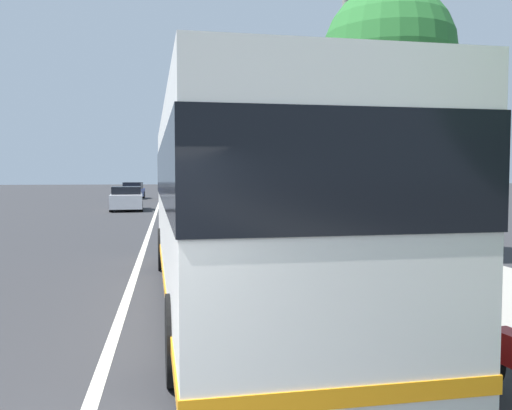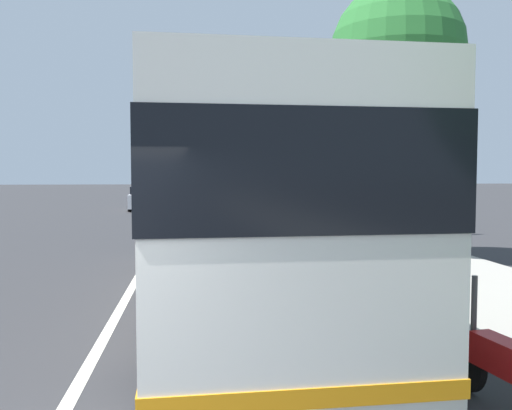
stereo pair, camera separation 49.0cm
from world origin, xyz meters
name	(u,v)px [view 2 (the right image)]	position (x,y,z in m)	size (l,w,h in m)	color
sidewalk_curb	(419,265)	(10.00, -6.70, 0.07)	(110.00, 3.60, 0.14)	#9E998E
lane_divider_line	(140,273)	(10.00, 0.00, 0.00)	(110.00, 0.16, 0.01)	silver
coach_bus	(234,197)	(6.98, -1.96, 1.88)	(11.21, 2.96, 3.29)	silver
car_ahead_same_lane	(145,199)	(31.82, 1.86, 0.71)	(4.43, 2.15, 1.47)	silver
car_behind_bus	(204,191)	(45.01, -2.04, 0.72)	(4.60, 2.04, 1.49)	gold
car_far_distant	(154,191)	(47.16, 2.45, 0.70)	(4.25, 1.96, 1.48)	navy
roadside_tree_mid_block	(397,53)	(11.01, -6.46, 5.40)	(3.40, 3.40, 7.14)	brown
utility_pole	(356,112)	(15.57, -6.79, 4.39)	(0.21, 0.21, 8.78)	slate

